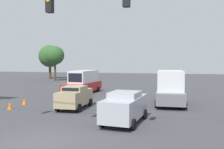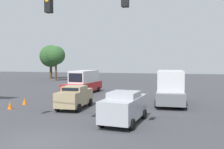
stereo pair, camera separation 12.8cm
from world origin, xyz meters
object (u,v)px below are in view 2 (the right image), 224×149
object	(u,v)px
sedan_tan_withflow_mid	(75,97)
box_truck_grey_oncoming_far	(170,88)
traffic_cone_second	(10,105)
box_truck_red_withflow_far	(83,82)
tree_horizon_left	(51,56)
sedan_silver_crossing_near	(124,107)
traffic_cone_third	(25,101)
tree_horizon_right	(56,55)
overhead_signal_span	(48,38)

from	to	relation	value
sedan_tan_withflow_mid	box_truck_grey_oncoming_far	size ratio (longest dim) A/B	0.66
traffic_cone_second	box_truck_red_withflow_far	bearing A→B (deg)	-101.00
sedan_tan_withflow_mid	tree_horizon_left	world-z (taller)	tree_horizon_left
box_truck_red_withflow_far	traffic_cone_second	xyz separation A→B (m)	(2.08, 10.70, -1.07)
sedan_silver_crossing_near	traffic_cone_third	world-z (taller)	sedan_silver_crossing_near
traffic_cone_second	traffic_cone_third	world-z (taller)	same
box_truck_grey_oncoming_far	tree_horizon_right	distance (m)	31.91
sedan_silver_crossing_near	tree_horizon_left	size ratio (longest dim) A/B	0.62
sedan_silver_crossing_near	box_truck_red_withflow_far	world-z (taller)	box_truck_red_withflow_far
overhead_signal_span	sedan_silver_crossing_near	xyz separation A→B (m)	(-3.25, -3.49, -4.04)
tree_horizon_left	tree_horizon_right	size ratio (longest dim) A/B	1.08
overhead_signal_span	box_truck_red_withflow_far	distance (m)	17.18
tree_horizon_right	overhead_signal_span	bearing A→B (deg)	117.41
traffic_cone_second	sedan_silver_crossing_near	bearing A→B (deg)	168.73
traffic_cone_third	tree_horizon_right	xyz separation A→B (m)	(10.36, -25.40, 4.72)
sedan_tan_withflow_mid	box_truck_grey_oncoming_far	bearing A→B (deg)	-152.04
tree_horizon_left	traffic_cone_third	bearing A→B (deg)	115.16
box_truck_red_withflow_far	traffic_cone_third	bearing A→B (deg)	75.46
box_truck_red_withflow_far	sedan_silver_crossing_near	bearing A→B (deg)	121.58
box_truck_grey_oncoming_far	tree_horizon_right	bearing A→B (deg)	-43.77
sedan_tan_withflow_mid	sedan_silver_crossing_near	world-z (taller)	sedan_silver_crossing_near
overhead_signal_span	tree_horizon_right	bearing A→B (deg)	-62.59
tree_horizon_left	tree_horizon_right	xyz separation A→B (m)	(-4.18, 5.57, 0.02)
sedan_tan_withflow_mid	box_truck_grey_oncoming_far	xyz separation A→B (m)	(-7.48, -3.97, 0.53)
box_truck_red_withflow_far	box_truck_grey_oncoming_far	distance (m)	11.50
sedan_tan_withflow_mid	tree_horizon_left	xyz separation A→B (m)	(19.60, -31.47, 4.03)
overhead_signal_span	tree_horizon_right	distance (m)	37.18
tree_horizon_left	traffic_cone_second	bearing A→B (deg)	113.91
traffic_cone_third	tree_horizon_right	size ratio (longest dim) A/B	0.08
sedan_silver_crossing_near	box_truck_red_withflow_far	size ratio (longest dim) A/B	0.64
traffic_cone_second	traffic_cone_third	distance (m)	2.16
overhead_signal_span	tree_horizon_left	size ratio (longest dim) A/B	3.07
overhead_signal_span	traffic_cone_third	distance (m)	11.24
sedan_tan_withflow_mid	box_truck_red_withflow_far	size ratio (longest dim) A/B	0.59
sedan_silver_crossing_near	tree_horizon_right	distance (m)	36.08
box_truck_red_withflow_far	traffic_cone_second	bearing A→B (deg)	79.00
sedan_silver_crossing_near	box_truck_red_withflow_far	xyz separation A→B (m)	(7.79, -12.66, 0.34)
box_truck_grey_oncoming_far	traffic_cone_third	size ratio (longest dim) A/B	11.26
sedan_tan_withflow_mid	tree_horizon_left	bearing A→B (deg)	-58.08
traffic_cone_second	traffic_cone_third	size ratio (longest dim) A/B	1.00
overhead_signal_span	tree_horizon_left	bearing A→B (deg)	-61.10
overhead_signal_span	sedan_tan_withflow_mid	xyz separation A→B (m)	(1.69, -7.10, -4.10)
overhead_signal_span	sedan_silver_crossing_near	world-z (taller)	overhead_signal_span
box_truck_red_withflow_far	traffic_cone_second	distance (m)	10.95
box_truck_grey_oncoming_far	traffic_cone_third	bearing A→B (deg)	15.43
overhead_signal_span	tree_horizon_right	world-z (taller)	overhead_signal_span
sedan_tan_withflow_mid	tree_horizon_right	world-z (taller)	tree_horizon_right
overhead_signal_span	traffic_cone_third	bearing A→B (deg)	-48.42
overhead_signal_span	sedan_tan_withflow_mid	world-z (taller)	overhead_signal_span
box_truck_red_withflow_far	traffic_cone_third	size ratio (longest dim) A/B	12.46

